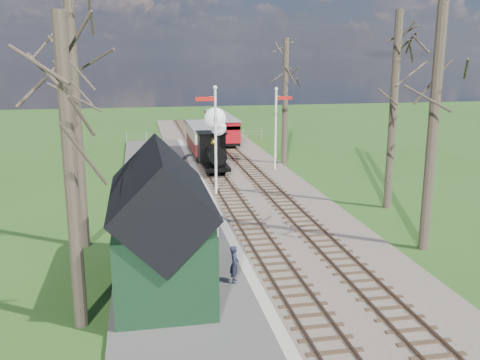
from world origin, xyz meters
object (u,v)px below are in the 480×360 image
at_px(red_carriage_b, 217,123).
at_px(bench, 195,250).
at_px(station_shed, 161,227).
at_px(sign_board, 217,230).
at_px(person, 234,264).
at_px(semaphore_near, 214,133).
at_px(semaphore_far, 277,122).
at_px(locomotive, 214,144).
at_px(red_carriage_a, 226,131).
at_px(coach, 203,139).

relative_size(red_carriage_b, bench, 3.17).
bearing_deg(bench, station_shed, -121.62).
bearing_deg(sign_board, station_shed, -123.06).
relative_size(station_shed, person, 4.80).
xyz_separation_m(station_shed, semaphore_near, (3.53, 12.00, 1.35)).
bearing_deg(red_carriage_b, semaphore_far, -83.70).
distance_m(semaphore_near, locomotive, 5.98).
bearing_deg(bench, person, -64.61).
bearing_deg(red_carriage_a, semaphore_near, -101.50).
relative_size(semaphore_far, red_carriage_a, 1.23).
distance_m(station_shed, sign_board, 4.65).
relative_size(coach, person, 5.38).
bearing_deg(sign_board, red_carriage_a, 79.76).
bearing_deg(red_carriage_b, person, -97.41).
height_order(semaphore_far, red_carriage_a, semaphore_far).
relative_size(locomotive, sign_board, 3.76).
xyz_separation_m(semaphore_far, bench, (-7.35, -15.86, -2.77)).
xyz_separation_m(semaphore_near, red_carriage_b, (3.37, 22.06, -2.24)).
height_order(station_shed, red_carriage_b, station_shed).
distance_m(sign_board, person, 3.92).
height_order(red_carriage_a, person, red_carriage_a).
bearing_deg(red_carriage_a, red_carriage_b, 90.00).
bearing_deg(red_carriage_a, bench, -101.92).
distance_m(coach, sign_board, 20.19).
bearing_deg(bench, red_carriage_a, 78.08).
height_order(station_shed, semaphore_near, semaphore_near).
distance_m(semaphore_far, sign_board, 15.83).
bearing_deg(coach, person, -94.42).
distance_m(locomotive, person, 18.08).
height_order(station_shed, bench, station_shed).
bearing_deg(locomotive, person, -95.87).
bearing_deg(bench, semaphore_far, 65.13).
relative_size(coach, red_carriage_b, 1.52).
xyz_separation_m(semaphore_near, person, (-1.09, -12.23, -2.77)).
bearing_deg(coach, station_shed, -100.24).
xyz_separation_m(coach, person, (-1.86, -24.01, -0.64)).
bearing_deg(sign_board, semaphore_far, 66.35).
distance_m(red_carriage_a, red_carriage_b, 5.50).
distance_m(semaphore_near, sign_board, 8.85).
height_order(station_shed, red_carriage_a, station_shed).
relative_size(locomotive, red_carriage_a, 0.95).
xyz_separation_m(semaphore_near, coach, (0.77, 11.78, -2.13)).
distance_m(coach, red_carriage_a, 5.44).
bearing_deg(red_carriage_a, semaphore_far, -80.47).
distance_m(station_shed, bench, 3.03).
distance_m(station_shed, person, 2.83).
bearing_deg(semaphore_far, bench, -114.87).
distance_m(red_carriage_b, bench, 32.42).
bearing_deg(person, coach, 6.20).
relative_size(sign_board, person, 0.89).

